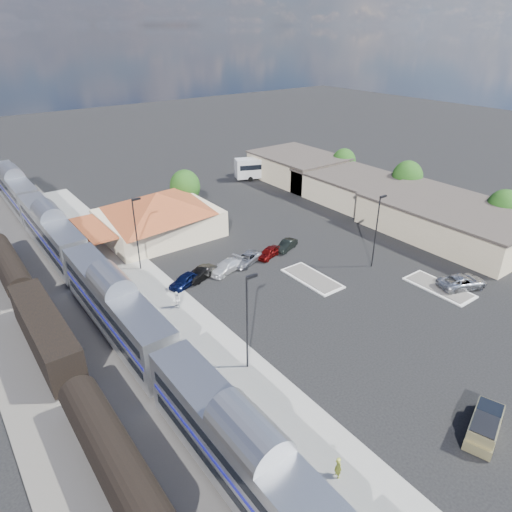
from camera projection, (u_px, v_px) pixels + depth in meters
ground at (298, 297)px, 49.30m from camera, size 280.00×280.00×0.00m
railbed at (78, 331)px, 43.80m from camera, size 16.00×100.00×0.12m
platform at (172, 309)px, 47.16m from camera, size 5.50×92.00×0.18m
passenger_train at (116, 309)px, 42.05m from camera, size 3.00×104.00×5.55m
freight_cars at (46, 334)px, 40.23m from camera, size 2.80×46.00×4.00m
station_depot at (158, 214)px, 62.62m from camera, size 18.35×12.24×6.20m
buildings_east at (370, 192)px, 73.41m from camera, size 14.40×51.40×4.80m
traffic_island_south at (312, 278)px, 52.81m from camera, size 3.30×7.50×0.21m
traffic_island_north at (439, 287)px, 50.98m from camera, size 3.30×7.50×0.21m
lamp_plat_s at (248, 316)px, 36.78m from camera, size 1.08×0.25×9.00m
lamp_plat_n at (136, 229)px, 52.52m from camera, size 1.08×0.25×9.00m
lamp_lot at (377, 226)px, 53.33m from camera, size 1.08×0.25×9.00m
tree_east_a at (504, 207)px, 62.79m from camera, size 4.56×4.56×6.42m
tree_east_b at (407, 177)px, 74.09m from camera, size 4.94×4.94×6.96m
tree_east_c at (344, 162)px, 84.31m from camera, size 4.41×4.41×6.21m
tree_depot at (185, 186)px, 70.54m from camera, size 4.71×4.71×6.63m
pickup_truck at (485, 424)px, 32.56m from camera, size 5.42×3.37×1.76m
suv at (462, 282)px, 50.73m from camera, size 6.15×4.34×1.56m
coach_bus at (268, 166)px, 86.80m from camera, size 12.54×7.21×3.99m
person_a at (338, 467)px, 29.18m from camera, size 0.51×0.67×1.67m
person_b at (177, 300)px, 46.74m from camera, size 0.86×1.01×1.84m
parked_car_a at (185, 280)px, 51.20m from camera, size 4.54×2.95×1.44m
parked_car_b at (202, 273)px, 52.65m from camera, size 4.38×2.60×1.36m
parked_car_c at (226, 267)px, 54.14m from camera, size 5.03×3.15×1.36m
parked_car_d at (247, 259)px, 56.08m from camera, size 5.02×3.57×1.27m
parked_car_e at (269, 253)px, 57.56m from camera, size 4.11×2.71×1.30m
parked_car_f at (286, 245)px, 59.49m from camera, size 4.10×2.60×1.28m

